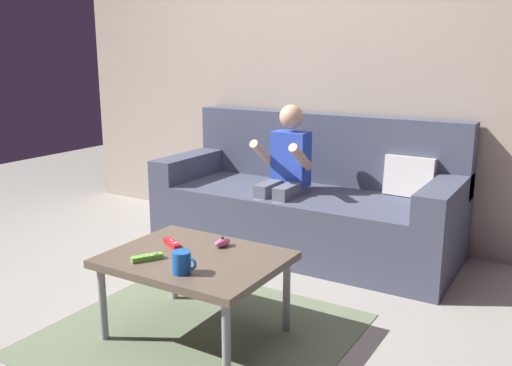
# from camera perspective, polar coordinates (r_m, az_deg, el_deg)

# --- Properties ---
(ground_plane) EXTENTS (8.38, 8.38, 0.00)m
(ground_plane) POSITION_cam_1_polar(r_m,az_deg,el_deg) (2.85, -11.02, -14.00)
(ground_plane) COLOR #9E998E
(wall_back) EXTENTS (4.19, 0.05, 2.50)m
(wall_back) POSITION_cam_1_polar(r_m,az_deg,el_deg) (4.03, 5.66, 12.60)
(wall_back) COLOR #B2A38E
(wall_back) RESTS_ON ground
(couch) EXTENTS (1.99, 0.80, 0.89)m
(couch) POSITION_cam_1_polar(r_m,az_deg,el_deg) (3.73, 5.40, -2.19)
(couch) COLOR #474C60
(couch) RESTS_ON ground
(person_seated_on_couch) EXTENTS (0.33, 0.41, 0.97)m
(person_seated_on_couch) POSITION_cam_1_polar(r_m,az_deg,el_deg) (3.55, 2.93, 1.21)
(person_seated_on_couch) COLOR slate
(person_seated_on_couch) RESTS_ON ground
(coffee_table) EXTENTS (0.78, 0.61, 0.39)m
(coffee_table) POSITION_cam_1_polar(r_m,az_deg,el_deg) (2.56, -6.30, -8.27)
(coffee_table) COLOR brown
(coffee_table) RESTS_ON ground
(area_rug) EXTENTS (1.33, 1.26, 0.01)m
(area_rug) POSITION_cam_1_polar(r_m,az_deg,el_deg) (2.71, -6.10, -15.23)
(area_rug) COLOR #6B7A5B
(area_rug) RESTS_ON ground
(game_remote_lime_near_edge) EXTENTS (0.10, 0.14, 0.03)m
(game_remote_lime_near_edge) POSITION_cam_1_polar(r_m,az_deg,el_deg) (2.53, -11.17, -7.56)
(game_remote_lime_near_edge) COLOR #72C638
(game_remote_lime_near_edge) RESTS_ON coffee_table
(nunchuk_pink) EXTENTS (0.06, 0.10, 0.05)m
(nunchuk_pink) POSITION_cam_1_polar(r_m,az_deg,el_deg) (2.65, -3.48, -6.16)
(nunchuk_pink) COLOR pink
(nunchuk_pink) RESTS_ON coffee_table
(game_remote_red_far_corner) EXTENTS (0.14, 0.10, 0.03)m
(game_remote_red_far_corner) POSITION_cam_1_polar(r_m,az_deg,el_deg) (2.68, -8.64, -6.20)
(game_remote_red_far_corner) COLOR red
(game_remote_red_far_corner) RESTS_ON coffee_table
(coffee_mug) EXTENTS (0.12, 0.08, 0.09)m
(coffee_mug) POSITION_cam_1_polar(r_m,az_deg,el_deg) (2.35, -7.65, -8.13)
(coffee_mug) COLOR #1959B2
(coffee_mug) RESTS_ON coffee_table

